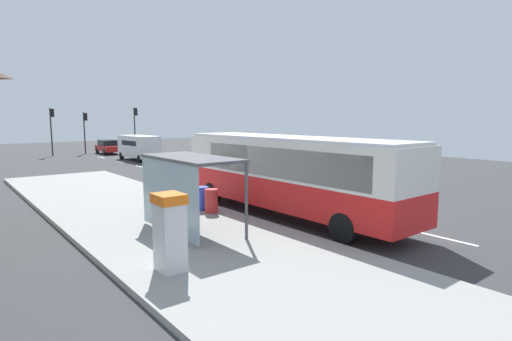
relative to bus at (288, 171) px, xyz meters
The scene contains 20 objects.
ground_plane 14.80m from the bus, 83.30° to the left, with size 56.00×92.00×0.04m, color #38383A.
sidewalk_platform 5.63m from the bus, 151.17° to the left, with size 6.20×30.00×0.18m, color #999993.
lane_stripe_seg_0 6.05m from the bus, 70.10° to the right, with size 0.16×2.20×0.01m, color silver.
lane_stripe_seg_1 2.72m from the bus, 12.08° to the right, with size 0.16×2.20×0.01m, color silver.
lane_stripe_seg_2 5.31m from the bus, 66.81° to the left, with size 0.16×2.20×0.01m, color silver.
lane_stripe_seg_3 9.95m from the bus, 78.43° to the left, with size 0.16×2.20×0.01m, color silver.
lane_stripe_seg_4 14.83m from the bus, 82.34° to the left, with size 0.16×2.20×0.01m, color silver.
lane_stripe_seg_5 19.76m from the bus, 84.28° to the left, with size 0.16×2.20×0.01m, color silver.
lane_stripe_seg_6 24.73m from the bus, 85.44° to the left, with size 0.16×2.20×0.01m, color silver.
lane_stripe_seg_7 29.70m from the bus, 86.21° to the left, with size 0.16×2.20×0.01m, color silver.
bus is the anchor object (origin of this frame).
white_van 24.91m from the bus, 80.96° to the left, with size 2.20×5.27×2.30m.
sedan_near 33.78m from the bus, 83.17° to the left, with size 1.99×4.47×1.52m.
ticket_machine 7.22m from the bus, 156.60° to the right, with size 0.66×0.76×1.94m.
recycling_bin_red 3.30m from the bus, 143.98° to the left, with size 0.52×0.52×0.95m, color red.
recycling_bin_blue 3.73m from the bus, 134.76° to the left, with size 0.52×0.52×0.95m, color blue.
traffic_light_near_side 34.33m from the bus, 77.86° to the left, with size 0.49×0.28×5.14m.
traffic_light_far_side 34.38m from the bus, 92.32° to the left, with size 0.49×0.28×4.95m.
traffic_light_median 35.21m from the bus, 86.55° to the left, with size 0.49×0.28×4.56m.
bus_shelter 4.71m from the bus, behind, with size 1.80×4.00×2.50m.
Camera 1 is at (-12.64, -12.30, 3.94)m, focal length 28.40 mm.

